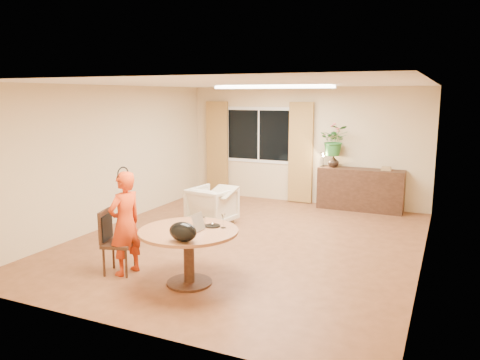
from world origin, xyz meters
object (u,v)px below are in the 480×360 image
(dining_table, at_px, (189,241))
(dining_chair, at_px, (119,242))
(child, at_px, (125,223))
(armchair, at_px, (212,206))
(sideboard, at_px, (360,190))

(dining_table, xyz_separation_m, dining_chair, (-1.06, -0.07, -0.13))
(dining_chair, bearing_deg, child, 3.29)
(child, xyz_separation_m, armchair, (-0.09, 2.70, -0.36))
(armchair, relative_size, sideboard, 0.44)
(sideboard, bearing_deg, dining_chair, -115.15)
(dining_table, distance_m, sideboard, 5.10)
(dining_table, height_order, armchair, dining_table)
(dining_chair, relative_size, sideboard, 0.50)
(dining_table, relative_size, dining_chair, 1.44)
(child, relative_size, sideboard, 0.80)
(child, bearing_deg, dining_table, 104.44)
(dining_table, relative_size, child, 0.90)
(dining_chair, xyz_separation_m, armchair, (0.00, 2.74, -0.09))
(child, height_order, armchair, child)
(dining_table, relative_size, armchair, 1.63)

